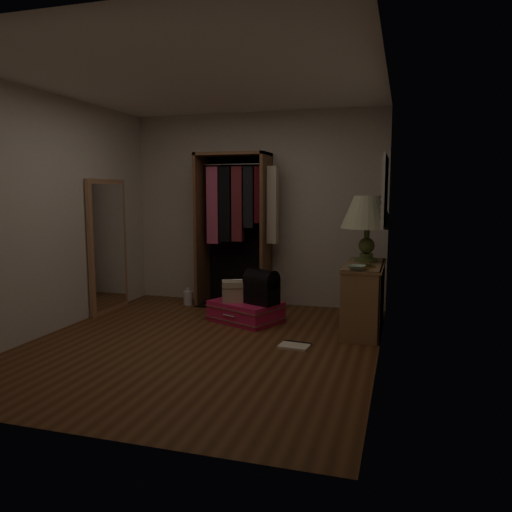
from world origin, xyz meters
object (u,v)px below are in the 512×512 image
Objects in this scene: pink_suitcase at (246,311)px; open_wardrobe at (238,216)px; floor_mirror at (108,246)px; table_lamp at (367,214)px; console_bookshelf at (364,295)px; black_bag at (261,286)px; train_case at (237,291)px; white_jug at (188,298)px.

open_wardrobe is at bearing 139.01° from pink_suitcase.
table_lamp is (3.24, 0.18, 0.45)m from floor_mirror.
console_bookshelf is 1.17m from black_bag.
table_lamp is (1.38, 0.19, 1.17)m from pink_suitcase.
console_bookshelf reaches higher than pink_suitcase.
train_case is 0.57× the size of table_lamp.
train_case reaches higher than pink_suitcase.
console_bookshelf is 2.48m from white_jug.
train_case is 1.76m from table_lamp.
black_bag is at bearing -28.77° from white_jug.
console_bookshelf is 0.55× the size of open_wardrobe.
table_lamp is at bearing -18.64° from open_wardrobe.
pink_suitcase is at bearing -172.87° from black_bag.
floor_mirror reaches higher than pink_suitcase.
floor_mirror is 3.96× the size of train_case.
pink_suitcase is 2.26× the size of train_case.
floor_mirror is 2.12m from black_bag.
floor_mirror is (-1.50, -0.77, -0.36)m from open_wardrobe.
pink_suitcase is 0.27m from train_case.
floor_mirror is at bearing -156.25° from pink_suitcase.
floor_mirror is 2.00m from pink_suitcase.
floor_mirror reaches higher than white_jug.
console_bookshelf is at bearing -22.78° from open_wardrobe.
table_lamp is at bearing -9.88° from white_jug.
train_case is 0.97× the size of black_bag.
open_wardrobe is at bearing 14.34° from white_jug.
console_bookshelf reaches higher than black_bag.
table_lamp is 2.72m from white_jug.
table_lamp reaches higher than console_bookshelf.
train_case is at bearing -0.84° from floor_mirror.
table_lamp reaches higher than black_bag.
open_wardrobe is at bearing 27.12° from floor_mirror.
console_bookshelf is at bearing 30.31° from black_bag.
open_wardrobe is 4.64× the size of black_bag.
train_case reaches higher than white_jug.
console_bookshelf reaches higher than white_jug.
floor_mirror is at bearing -144.49° from white_jug.
pink_suitcase is (-1.38, -0.05, -0.27)m from console_bookshelf.
pink_suitcase is at bearing -0.37° from floor_mirror.
black_bag reaches higher than white_jug.
open_wardrobe is 1.28m from black_bag.
console_bookshelf is 1.50× the size of table_lamp.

